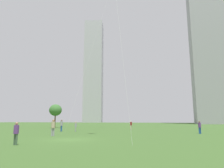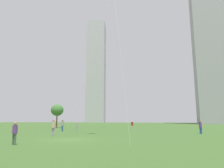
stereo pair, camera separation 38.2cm
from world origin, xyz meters
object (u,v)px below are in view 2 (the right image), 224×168
person_standing_3 (53,126)px  park_tree_0 (57,110)px  person_standing_1 (77,126)px  distant_highrise_1 (216,25)px  person_standing_4 (200,126)px  distant_highrise_0 (96,72)px  person_standing_5 (62,125)px  person_standing_0 (132,125)px  person_standing_2 (15,132)px

person_standing_3 → park_tree_0: (-13.71, 21.43, 3.02)m
person_standing_1 → distant_highrise_1: 100.88m
person_standing_1 → person_standing_3: bearing=-10.9°
person_standing_1 → person_standing_4: 18.34m
person_standing_4 → distant_highrise_0: 147.12m
person_standing_5 → distant_highrise_0: size_ratio=0.02×
person_standing_0 → person_standing_3: (-5.07, -18.18, 0.12)m
person_standing_1 → distant_highrise_1: (35.50, 80.51, 49.35)m
park_tree_0 → person_standing_1: bearing=-45.9°
person_standing_0 → person_standing_5: person_standing_5 is taller
person_standing_4 → person_standing_0: bearing=110.5°
person_standing_2 → person_standing_3: size_ratio=0.88×
park_tree_0 → distant_highrise_1: size_ratio=0.05×
park_tree_0 → distant_highrise_1: (47.22, 68.40, 46.14)m
distant_highrise_1 → park_tree_0: bearing=-125.2°
person_standing_5 → person_standing_1: bearing=43.9°
person_standing_1 → person_standing_2: bearing=-9.0°
person_standing_2 → distant_highrise_1: distant_highrise_1 is taller
person_standing_1 → person_standing_2: size_ratio=0.94×
person_standing_2 → person_standing_5: person_standing_5 is taller
person_standing_4 → person_standing_5: (-20.66, -0.54, 0.10)m
person_standing_1 → park_tree_0: park_tree_0 is taller
person_standing_5 → park_tree_0: size_ratio=0.34×
person_standing_2 → distant_highrise_0: size_ratio=0.02×
distant_highrise_0 → person_standing_2: bearing=-84.5°
person_standing_2 → park_tree_0: (-16.07, 29.68, 3.15)m
person_standing_3 → person_standing_4: person_standing_3 is taller
person_standing_3 → person_standing_4: bearing=175.0°
distant_highrise_1 → person_standing_5: bearing=-115.6°
person_standing_0 → person_standing_1: 11.32m
person_standing_0 → person_standing_1: size_ratio=1.07×
distant_highrise_0 → distant_highrise_1: distant_highrise_1 is taller
person_standing_3 → distant_highrise_0: bearing=-103.9°
person_standing_2 → distant_highrise_0: (-53.77, 141.64, 41.05)m
person_standing_0 → person_standing_2: 26.56m
person_standing_5 → distant_highrise_0: 139.28m
distant_highrise_1 → person_standing_1: bearing=-114.4°
person_standing_1 → park_tree_0: 17.15m
person_standing_1 → park_tree_0: (-11.72, 12.11, 3.21)m
person_standing_0 → person_standing_1: (-7.06, -8.85, -0.06)m
person_standing_4 → distant_highrise_1: (17.16, 80.42, 49.27)m
distant_highrise_0 → person_standing_1: bearing=-83.6°
person_standing_3 → person_standing_5: 9.87m
person_standing_2 → distant_highrise_1: (31.15, 98.08, 49.29)m
person_standing_2 → distant_highrise_0: bearing=114.2°
person_standing_2 → person_standing_5: 18.37m
person_standing_1 → person_standing_5: 2.37m
person_standing_0 → person_standing_4: bearing=48.3°
person_standing_0 → person_standing_1: bearing=-42.5°
distant_highrise_0 → distant_highrise_1: size_ratio=0.84×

